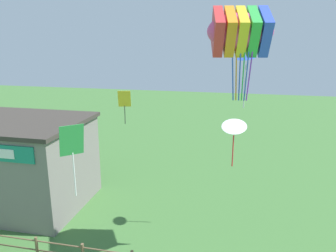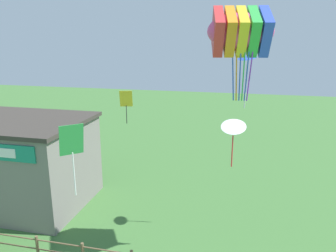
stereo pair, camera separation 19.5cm
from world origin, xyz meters
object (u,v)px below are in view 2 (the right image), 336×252
at_px(kite_rainbow_parafoil, 241,32).
at_px(kite_blue_delta, 247,60).
at_px(kite_green_diamond, 72,145).
at_px(kite_white_delta, 233,127).
at_px(seaside_building, 16,161).
at_px(kite_yellow_diamond, 126,101).

relative_size(kite_rainbow_parafoil, kite_blue_delta, 1.49).
bearing_deg(kite_green_diamond, kite_white_delta, 8.11).
bearing_deg(kite_green_diamond, kite_blue_delta, 40.47).
height_order(kite_blue_delta, kite_white_delta, kite_blue_delta).
relative_size(kite_blue_delta, kite_green_diamond, 0.88).
distance_m(kite_rainbow_parafoil, kite_blue_delta, 2.50).
bearing_deg(seaside_building, kite_white_delta, -18.73).
bearing_deg(kite_rainbow_parafoil, kite_yellow_diamond, 140.90).
bearing_deg(seaside_building, kite_rainbow_parafoil, -8.11).
distance_m(kite_blue_delta, kite_yellow_diamond, 9.46).
xyz_separation_m(kite_yellow_diamond, kite_green_diamond, (1.30, -9.73, 0.01)).
bearing_deg(kite_blue_delta, kite_rainbow_parafoil, -99.44).
xyz_separation_m(kite_blue_delta, kite_green_diamond, (-6.65, -5.67, -3.14)).
bearing_deg(kite_white_delta, kite_blue_delta, 85.63).
xyz_separation_m(seaside_building, kite_yellow_diamond, (5.98, 4.24, 3.36)).
relative_size(kite_yellow_diamond, kite_green_diamond, 0.77).
distance_m(seaside_building, kite_rainbow_parafoil, 15.77).
height_order(kite_rainbow_parafoil, kite_white_delta, kite_rainbow_parafoil).
xyz_separation_m(kite_white_delta, kite_green_diamond, (-6.28, -0.90, -0.91)).
xyz_separation_m(seaside_building, kite_rainbow_parafoil, (13.58, -1.94, 7.79)).
bearing_deg(kite_yellow_diamond, kite_blue_delta, -27.08).
bearing_deg(kite_rainbow_parafoil, kite_white_delta, -90.31).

